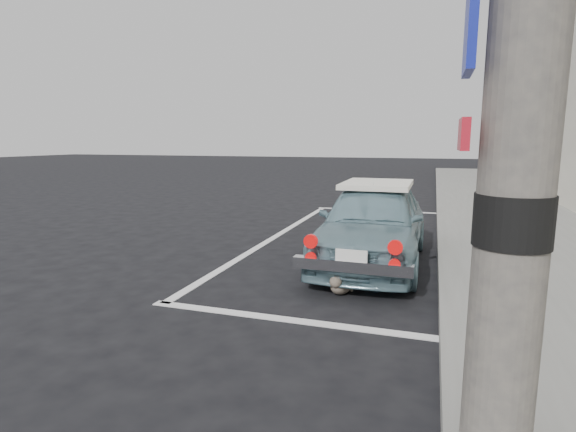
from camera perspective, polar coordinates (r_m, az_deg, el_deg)
name	(u,v)px	position (r m, az deg, el deg)	size (l,w,h in m)	color
ground	(263,298)	(4.92, -3.23, -10.30)	(80.00, 80.00, 0.00)	black
sidewalk	(553,267)	(6.68, 30.62, -5.60)	(2.80, 40.00, 0.15)	slate
building_far	(543,90)	(24.86, 29.60, 13.75)	(3.50, 10.00, 8.00)	beige
pline_rear	(293,320)	(4.32, 0.67, -13.10)	(3.00, 0.12, 0.01)	silver
pline_front	(380,211)	(11.00, 11.57, 0.68)	(3.00, 0.12, 0.01)	silver
pline_side	(276,236)	(7.93, -1.48, -2.55)	(0.12, 7.00, 0.01)	silver
retro_coupe	(373,222)	(6.23, 10.74, -0.79)	(1.34, 3.30, 1.12)	#7296A3
cat	(341,283)	(5.01, 6.72, -8.49)	(0.29, 0.49, 0.27)	#716256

